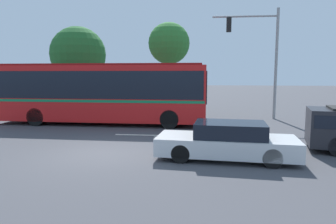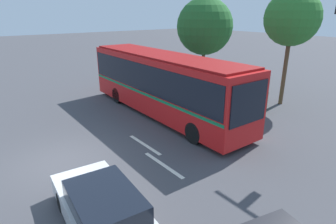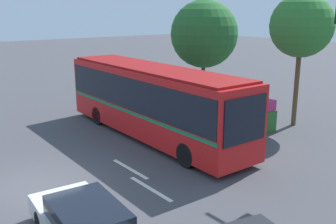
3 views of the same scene
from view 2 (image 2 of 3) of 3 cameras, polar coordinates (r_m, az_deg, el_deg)
ground_plane at (r=12.07m, az=-20.64°, el=-9.44°), size 140.00×140.00×0.00m
city_bus at (r=15.87m, az=-1.16°, el=6.37°), size 12.02×2.81×3.45m
sedan_foreground at (r=8.09m, az=-12.72°, el=-19.23°), size 4.81×2.19×1.26m
flowering_hedge at (r=19.32m, az=11.10°, el=4.87°), size 6.18×1.17×1.61m
street_tree_left at (r=23.76m, az=7.46°, el=16.84°), size 4.51×4.51×6.76m
street_tree_centre at (r=18.80m, az=23.92°, el=16.98°), size 3.24×3.24×6.89m
lane_stripe_near at (r=11.09m, az=-0.96°, el=-10.69°), size 2.40×0.16×0.01m
lane_stripe_mid at (r=12.68m, az=-4.76°, el=-6.64°), size 2.40×0.16×0.01m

